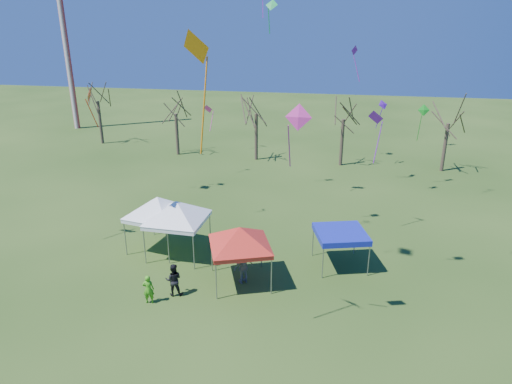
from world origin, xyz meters
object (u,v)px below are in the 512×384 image
at_px(tent_white_west, 158,201).
at_px(person_dark, 174,280).
at_px(tent_red, 240,231).
at_px(radio_mast, 63,26).
at_px(tent_blue, 341,234).
at_px(person_green, 148,289).
at_px(tree_1, 175,99).
at_px(tree_3, 345,102).
at_px(tree_4, 451,106).
at_px(tent_white_mid, 176,205).
at_px(person_grey, 244,267).
at_px(tree_0, 96,86).
at_px(tree_2, 256,97).

height_order(tent_white_west, person_dark, tent_white_west).
bearing_deg(tent_red, radio_mast, 131.93).
bearing_deg(person_dark, tent_blue, -164.89).
bearing_deg(tent_red, tent_blue, 28.55).
xyz_separation_m(tent_red, person_green, (-4.02, -2.74, -2.25)).
xyz_separation_m(tree_1, person_green, (7.90, -25.85, -5.02)).
distance_m(tree_3, tree_4, 9.32).
distance_m(tree_3, tent_white_mid, 22.33).
relative_size(tent_red, person_grey, 2.13).
relative_size(tree_3, tent_white_mid, 1.77).
distance_m(tree_0, tent_white_west, 28.41).
bearing_deg(tree_2, tent_white_mid, -92.12).
relative_size(tent_white_west, tent_blue, 1.29).
distance_m(tree_3, person_dark, 26.12).
relative_size(tree_2, person_green, 5.33).
bearing_deg(person_green, tent_white_west, -86.00).
bearing_deg(radio_mast, person_dark, -52.72).
relative_size(radio_mast, tent_white_west, 5.72).
bearing_deg(tree_2, person_dark, -88.90).
distance_m(tent_white_mid, tent_red, 4.89).
xyz_separation_m(tree_0, tent_white_west, (16.35, -22.99, -3.33)).
distance_m(tent_red, person_green, 5.36).
bearing_deg(tent_blue, tree_1, 130.05).
relative_size(tent_white_west, person_dark, 2.51).
height_order(radio_mast, tree_4, radio_mast).
height_order(tree_0, person_grey, tree_0).
xyz_separation_m(radio_mast, tent_white_west, (23.50, -29.61, -9.34)).
bearing_deg(person_green, person_dark, -149.41).
height_order(tree_2, tree_3, tree_2).
height_order(tent_white_mid, person_grey, tent_white_mid).
bearing_deg(tent_red, tree_1, 117.28).
distance_m(tent_blue, person_grey, 5.80).
bearing_deg(tent_blue, person_dark, -150.52).
xyz_separation_m(tree_2, tree_3, (8.40, -0.33, -0.21)).
height_order(tree_1, tree_2, tree_2).
bearing_deg(tent_white_west, person_grey, -26.22).
bearing_deg(tent_red, tent_white_west, 153.18).
bearing_deg(person_green, tree_0, -70.10).
bearing_deg(radio_mast, tree_4, -12.99).
height_order(tree_4, tent_white_west, tree_4).
bearing_deg(tree_4, person_dark, -125.37).
xyz_separation_m(tree_3, tent_white_mid, (-9.16, -20.16, -2.89)).
distance_m(tree_2, person_dark, 25.27).
xyz_separation_m(tree_1, tree_4, (26.12, -0.65, 0.27)).
relative_size(radio_mast, person_dark, 14.34).
bearing_deg(tent_blue, tent_white_west, 179.70).
height_order(person_grey, person_green, person_grey).
relative_size(radio_mast, tent_blue, 7.40).
bearing_deg(tent_blue, person_green, -148.88).
bearing_deg(radio_mast, tent_red, -48.07).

